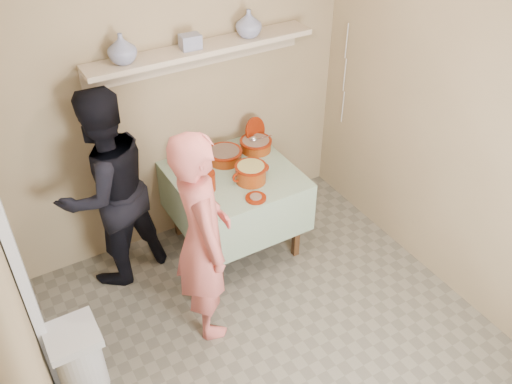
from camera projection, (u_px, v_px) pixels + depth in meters
ground at (291, 360)px, 3.83m from camera, size 3.50×3.50×0.00m
tile_panel at (12, 248)px, 3.30m from camera, size 0.06×0.70×2.00m
plate_stack_a at (186, 157)px, 4.37m from camera, size 0.14×0.14×0.19m
plate_stack_b at (200, 149)px, 4.48m from camera, size 0.15×0.15×0.18m
bowl_stack at (206, 181)px, 4.14m from camera, size 0.15×0.15×0.15m
empty_bowl at (199, 176)px, 4.29m from camera, size 0.16×0.16×0.05m
propped_lid at (255, 130)px, 4.67m from camera, size 0.25×0.16×0.23m
vase_right at (249, 23)px, 4.09m from camera, size 0.25×0.25×0.21m
vase_left at (122, 48)px, 3.70m from camera, size 0.28×0.28×0.21m
ceramic_box at (190, 42)px, 3.93m from camera, size 0.15×0.11×0.11m
person_cook at (203, 238)px, 3.65m from camera, size 0.51×0.67×1.64m
person_helper at (107, 190)px, 4.07m from camera, size 0.95×0.83×1.65m
room_shell at (303, 174)px, 2.87m from camera, size 3.04×3.54×2.62m
serving_table at (234, 185)px, 4.43m from camera, size 0.97×0.97×0.76m
cazuela_meat_a at (225, 155)px, 4.47m from camera, size 0.30×0.30×0.10m
cazuela_meat_b at (256, 144)px, 4.61m from camera, size 0.28×0.28×0.10m
ladle at (254, 139)px, 4.57m from camera, size 0.08×0.26×0.19m
cazuela_rice at (251, 172)px, 4.23m from camera, size 0.33×0.25×0.14m
front_plate at (256, 198)px, 4.08m from camera, size 0.16×0.16×0.03m
wall_shelf at (201, 51)px, 4.05m from camera, size 1.80×0.25×0.21m
trash_bin at (79, 360)px, 3.50m from camera, size 0.32×0.32×0.56m
electrical_cord at (345, 75)px, 4.70m from camera, size 0.01×0.05×0.90m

